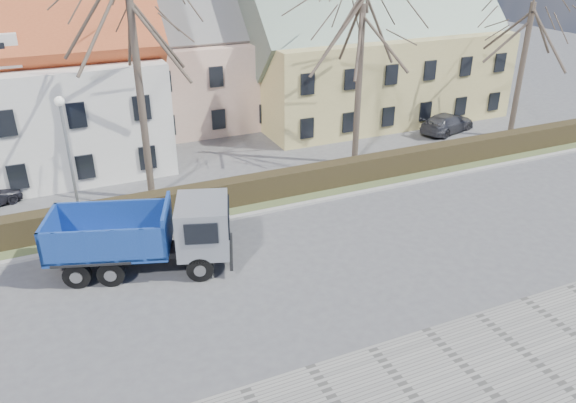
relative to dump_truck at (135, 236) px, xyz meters
name	(u,v)px	position (x,y,z in m)	size (l,w,h in m)	color
ground	(245,272)	(3.87, -2.03, -1.49)	(120.00, 120.00, 0.00)	#4E4E51
curb_far	(212,222)	(3.87, 2.57, -1.43)	(80.00, 0.30, 0.12)	#9B9995
grass_strip	(202,208)	(3.87, 4.17, -1.44)	(80.00, 3.00, 0.10)	#495731
hedge	(203,199)	(3.87, 3.97, -0.84)	(60.00, 0.90, 1.30)	black
building_pink	(199,66)	(7.87, 17.97, 2.51)	(10.80, 8.80, 8.00)	#D7AE98
building_yellow	(370,56)	(19.87, 14.97, 2.76)	(18.80, 10.80, 8.50)	tan
tree_1	(138,76)	(1.87, 6.47, 4.83)	(9.20, 9.20, 12.65)	#463A30
tree_2	(359,70)	(13.87, 6.47, 4.01)	(8.00, 8.00, 11.00)	#463A30
tree_3	(524,57)	(25.87, 6.47, 3.73)	(7.60, 7.60, 10.45)	#463A30
dump_truck	(135,236)	(0.00, 0.00, 0.00)	(7.46, 2.77, 2.98)	navy
streetlight	(71,163)	(-1.76, 4.97, 1.62)	(0.49, 0.49, 6.22)	#92969A
cart_frame	(118,245)	(-0.54, 1.72, -1.18)	(0.69, 0.39, 0.63)	silver
parked_car_b	(447,123)	(22.47, 8.83, -0.84)	(1.83, 4.49, 1.30)	#383940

